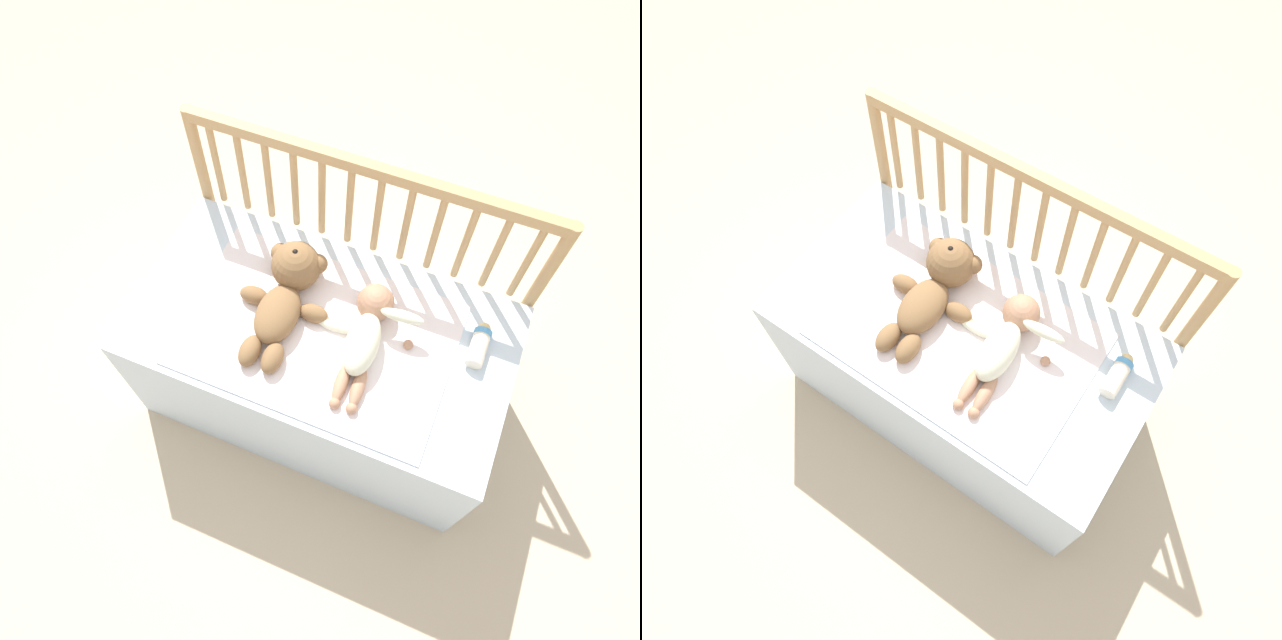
{
  "view_description": "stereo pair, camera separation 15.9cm",
  "coord_description": "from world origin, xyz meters",
  "views": [
    {
      "loc": [
        0.29,
        -0.71,
        1.97
      ],
      "look_at": [
        0.0,
        -0.01,
        0.57
      ],
      "focal_mm": 32.0,
      "sensor_mm": 36.0,
      "label": 1
    },
    {
      "loc": [
        0.43,
        -0.64,
        1.97
      ],
      "look_at": [
        0.0,
        -0.01,
        0.57
      ],
      "focal_mm": 32.0,
      "sensor_mm": 36.0,
      "label": 2
    }
  ],
  "objects": [
    {
      "name": "crib_rail",
      "position": [
        0.0,
        0.32,
        0.61
      ],
      "size": [
        1.11,
        0.04,
        0.86
      ],
      "color": "tan",
      "rests_on": "ground_plane"
    },
    {
      "name": "baby",
      "position": [
        0.13,
        0.01,
        0.56
      ],
      "size": [
        0.29,
        0.38,
        0.11
      ],
      "color": "#EAEACC",
      "rests_on": "crib_mattress"
    },
    {
      "name": "teddy_bear",
      "position": [
        -0.13,
        0.05,
        0.57
      ],
      "size": [
        0.27,
        0.41,
        0.15
      ],
      "color": "olive",
      "rests_on": "crib_mattress"
    },
    {
      "name": "crib_mattress",
      "position": [
        0.0,
        0.0,
        0.26
      ],
      "size": [
        1.11,
        0.6,
        0.51
      ],
      "color": "silver",
      "rests_on": "ground_plane"
    },
    {
      "name": "baby_bottle",
      "position": [
        0.44,
        0.11,
        0.53
      ],
      "size": [
        0.05,
        0.14,
        0.05
      ],
      "color": "#F4E5CC",
      "rests_on": "crib_mattress"
    },
    {
      "name": "ground_plane",
      "position": [
        0.0,
        0.0,
        0.0
      ],
      "size": [
        12.0,
        12.0,
        0.0
      ],
      "primitive_type": "plane",
      "color": "#C6B293"
    },
    {
      "name": "blanket",
      "position": [
        0.0,
        -0.03,
        0.51
      ],
      "size": [
        0.77,
        0.51,
        0.01
      ],
      "color": "white",
      "rests_on": "crib_mattress"
    }
  ]
}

